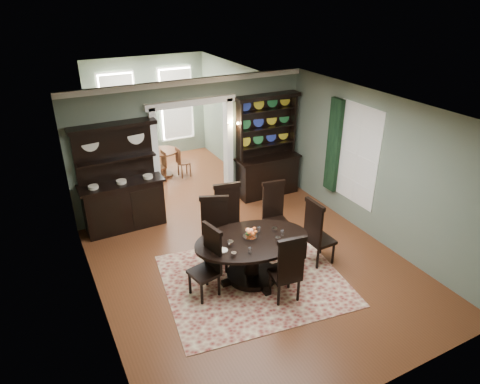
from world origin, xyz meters
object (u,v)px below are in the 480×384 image
at_px(sideboard, 122,193).
at_px(dining_table, 252,251).
at_px(welsh_dresser, 267,160).
at_px(parlor_table, 164,159).

bearing_deg(sideboard, dining_table, -61.92).
bearing_deg(welsh_dresser, sideboard, -179.38).
xyz_separation_m(sideboard, parlor_table, (1.64, 2.22, -0.32)).
bearing_deg(dining_table, sideboard, 127.77).
relative_size(sideboard, welsh_dresser, 0.92).
relative_size(sideboard, parlor_table, 2.89).
distance_m(dining_table, parlor_table, 5.10).
bearing_deg(sideboard, parlor_table, 52.95).
relative_size(dining_table, sideboard, 0.97).
distance_m(dining_table, sideboard, 3.30).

